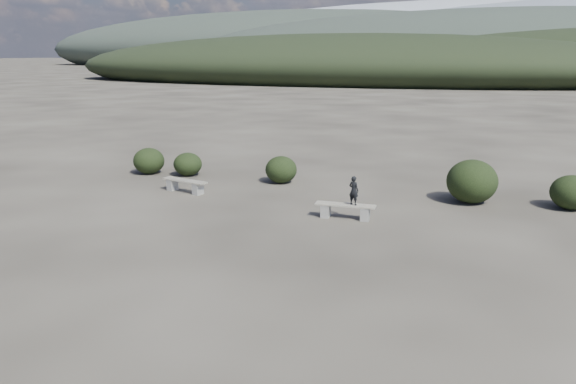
% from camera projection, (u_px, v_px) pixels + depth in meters
% --- Properties ---
extents(ground, '(1200.00, 1200.00, 0.00)m').
position_uv_depth(ground, '(211.00, 265.00, 13.73)').
color(ground, '#2B2721').
rests_on(ground, ground).
extents(bench_left, '(1.94, 0.74, 0.47)m').
position_uv_depth(bench_left, '(185.00, 185.00, 20.89)').
color(bench_left, slate).
rests_on(bench_left, ground).
extents(bench_right, '(1.91, 0.57, 0.47)m').
position_uv_depth(bench_right, '(345.00, 210.00, 17.54)').
color(bench_right, slate).
rests_on(bench_right, ground).
extents(seated_person, '(0.38, 0.31, 0.91)m').
position_uv_depth(seated_person, '(354.00, 190.00, 17.31)').
color(seated_person, black).
rests_on(seated_person, bench_right).
extents(shrub_a, '(1.20, 1.20, 0.98)m').
position_uv_depth(shrub_a, '(188.00, 164.00, 23.73)').
color(shrub_a, black).
rests_on(shrub_a, ground).
extents(shrub_b, '(1.26, 1.26, 1.08)m').
position_uv_depth(shrub_b, '(281.00, 170.00, 22.38)').
color(shrub_b, black).
rests_on(shrub_b, ground).
extents(shrub_d, '(1.73, 1.73, 1.51)m').
position_uv_depth(shrub_d, '(472.00, 181.00, 19.32)').
color(shrub_d, black).
rests_on(shrub_d, ground).
extents(shrub_e, '(1.37, 1.37, 1.14)m').
position_uv_depth(shrub_e, '(572.00, 192.00, 18.55)').
color(shrub_e, black).
rests_on(shrub_e, ground).
extents(shrub_f, '(1.32, 1.32, 1.12)m').
position_uv_depth(shrub_f, '(149.00, 161.00, 24.10)').
color(shrub_f, black).
rests_on(shrub_f, ground).
extents(mountain_ridges, '(500.00, 400.00, 56.00)m').
position_uv_depth(mountain_ridges, '(494.00, 44.00, 319.40)').
color(mountain_ridges, black).
rests_on(mountain_ridges, ground).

